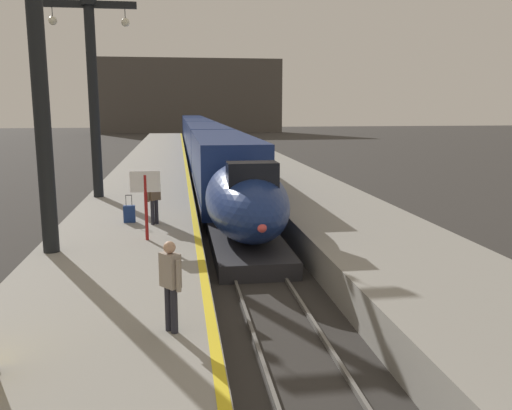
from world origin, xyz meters
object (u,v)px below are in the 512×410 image
passenger_mid_platform (170,279)px  rolling_suitcase (129,214)px  station_column_mid (37,46)px  departure_info_board (145,191)px  passenger_near_edge (154,196)px  station_column_far (93,79)px  highspeed_train_main (202,139)px

passenger_mid_platform → rolling_suitcase: bearing=99.2°
station_column_mid → departure_info_board: bearing=21.1°
passenger_mid_platform → passenger_near_edge: bearing=94.1°
station_column_mid → rolling_suitcase: size_ratio=9.45×
station_column_mid → station_column_far: size_ratio=1.09×
station_column_far → departure_info_board: 9.51m
highspeed_train_main → rolling_suitcase: (-4.06, -32.86, -0.61)m
station_column_mid → passenger_mid_platform: (3.40, -5.98, -4.59)m
passenger_near_edge → rolling_suitcase: size_ratio=1.72×
rolling_suitcase → departure_info_board: 3.00m
passenger_mid_platform → departure_info_board: departure_info_board is taller
station_column_mid → station_column_far: station_column_mid is taller
station_column_far → passenger_mid_platform: 16.28m
station_column_mid → passenger_near_edge: station_column_mid is taller
station_column_far → departure_info_board: bearing=-72.8°
rolling_suitcase → passenger_mid_platform: bearing=-80.8°
rolling_suitcase → station_column_mid: bearing=-116.8°
passenger_mid_platform → rolling_suitcase: passenger_mid_platform is taller
highspeed_train_main → station_column_mid: station_column_mid is taller
station_column_mid → station_column_far: bearing=90.0°
rolling_suitcase → highspeed_train_main: bearing=83.0°
highspeed_train_main → passenger_mid_platform: bearing=-93.4°
station_column_far → passenger_near_edge: (2.74, -6.18, -4.19)m
station_column_far → rolling_suitcase: bearing=-72.2°
highspeed_train_main → passenger_near_edge: 33.44m
highspeed_train_main → station_column_mid: bearing=-99.2°
highspeed_train_main → rolling_suitcase: highspeed_train_main is taller
passenger_near_edge → station_column_mid: bearing=-130.5°
station_column_mid → passenger_near_edge: size_ratio=5.49×
highspeed_train_main → station_column_mid: size_ratio=8.19×
departure_info_board → station_column_mid: bearing=-158.9°
passenger_near_edge → departure_info_board: size_ratio=0.80×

